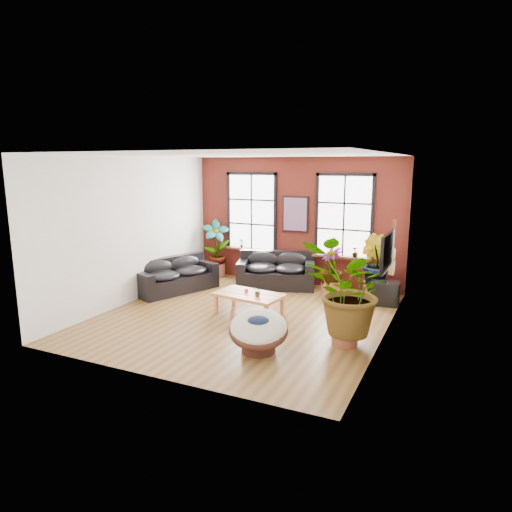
{
  "coord_description": "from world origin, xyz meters",
  "views": [
    {
      "loc": [
        4.29,
        -8.64,
        3.32
      ],
      "look_at": [
        0.0,
        0.6,
        1.25
      ],
      "focal_mm": 32.0,
      "sensor_mm": 36.0,
      "label": 1
    }
  ],
  "objects_px": {
    "sofa_back": "(276,271)",
    "papasan_chair": "(259,330)",
    "sofa_left": "(174,276)",
    "coffee_table": "(249,296)"
  },
  "relations": [
    {
      "from": "sofa_left",
      "to": "papasan_chair",
      "type": "xyz_separation_m",
      "value": [
        3.69,
        -2.72,
        0.01
      ]
    },
    {
      "from": "sofa_back",
      "to": "sofa_left",
      "type": "bearing_deg",
      "value": -164.39
    },
    {
      "from": "sofa_left",
      "to": "coffee_table",
      "type": "bearing_deg",
      "value": -87.47
    },
    {
      "from": "sofa_back",
      "to": "sofa_left",
      "type": "relative_size",
      "value": 0.95
    },
    {
      "from": "coffee_table",
      "to": "sofa_back",
      "type": "bearing_deg",
      "value": 106.3
    },
    {
      "from": "sofa_back",
      "to": "coffee_table",
      "type": "distance_m",
      "value": 2.47
    },
    {
      "from": "sofa_back",
      "to": "papasan_chair",
      "type": "xyz_separation_m",
      "value": [
        1.41,
        -4.25,
        -0.02
      ]
    },
    {
      "from": "coffee_table",
      "to": "papasan_chair",
      "type": "bearing_deg",
      "value": -51.35
    },
    {
      "from": "sofa_back",
      "to": "papasan_chair",
      "type": "relative_size",
      "value": 1.67
    },
    {
      "from": "coffee_table",
      "to": "sofa_left",
      "type": "bearing_deg",
      "value": 168.86
    }
  ]
}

